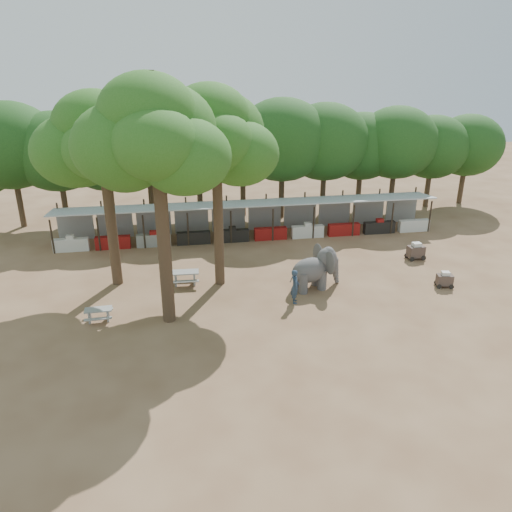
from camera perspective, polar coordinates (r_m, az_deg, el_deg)
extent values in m
plane|color=brown|center=(24.98, 4.21, -8.39)|extent=(100.00, 100.00, 0.00)
cube|color=#A5A9AD|center=(36.70, -0.79, 6.04)|extent=(28.00, 2.99, 0.39)
cylinder|color=#2D2319|center=(36.15, -20.59, 2.17)|extent=(0.12, 0.12, 2.40)
cylinder|color=#2D2319|center=(38.61, -19.96, 3.80)|extent=(0.12, 0.12, 2.80)
cube|color=silver|center=(36.63, -20.37, 1.20)|extent=(2.38, 0.50, 0.90)
cube|color=gray|center=(38.68, -19.90, 3.21)|extent=(2.52, 0.12, 2.00)
cylinder|color=#2D2319|center=(35.70, -16.19, 2.48)|extent=(0.12, 0.12, 2.40)
cylinder|color=#2D2319|center=(38.18, -15.84, 4.10)|extent=(0.12, 0.12, 2.80)
cube|color=maroon|center=(36.18, -16.03, 1.49)|extent=(2.38, 0.50, 0.90)
cube|color=gray|center=(38.26, -15.78, 3.51)|extent=(2.52, 0.12, 2.00)
cylinder|color=#2D2319|center=(35.46, -11.70, 2.78)|extent=(0.12, 0.12, 2.40)
cylinder|color=#2D2319|center=(37.96, -11.63, 4.39)|extent=(0.12, 0.12, 2.80)
cube|color=gray|center=(35.94, -11.60, 1.78)|extent=(2.38, 0.50, 0.90)
cube|color=gray|center=(38.03, -11.59, 3.79)|extent=(2.52, 0.12, 2.00)
cylinder|color=#2D2319|center=(35.44, -7.18, 3.06)|extent=(0.12, 0.12, 2.40)
cylinder|color=#2D2319|center=(37.94, -7.40, 4.66)|extent=(0.12, 0.12, 2.80)
cube|color=black|center=(35.92, -7.14, 2.06)|extent=(2.38, 0.50, 0.90)
cube|color=gray|center=(38.01, -7.37, 4.06)|extent=(2.52, 0.12, 2.00)
cylinder|color=#2D2319|center=(35.64, -2.68, 3.33)|extent=(0.12, 0.12, 2.40)
cylinder|color=#2D2319|center=(38.13, -3.18, 4.90)|extent=(0.12, 0.12, 2.80)
cube|color=black|center=(36.12, -2.71, 2.33)|extent=(2.38, 0.50, 0.90)
cube|color=gray|center=(38.20, -3.16, 4.30)|extent=(2.52, 0.12, 2.00)
cylinder|color=#2D2319|center=(36.05, 1.75, 3.57)|extent=(0.12, 0.12, 2.40)
cylinder|color=#2D2319|center=(38.52, 0.97, 5.11)|extent=(0.12, 0.12, 2.80)
cube|color=maroon|center=(36.53, 1.66, 2.57)|extent=(2.38, 0.50, 0.90)
cube|color=gray|center=(38.59, 0.98, 4.52)|extent=(2.52, 0.12, 2.00)
cylinder|color=#2D2319|center=(36.68, 6.06, 3.78)|extent=(0.12, 0.12, 2.40)
cylinder|color=#2D2319|center=(39.11, 5.03, 5.29)|extent=(0.12, 0.12, 2.80)
cube|color=silver|center=(37.15, 5.91, 2.80)|extent=(2.38, 0.50, 0.90)
cube|color=gray|center=(39.18, 5.03, 4.70)|extent=(2.52, 0.12, 2.00)
cylinder|color=#2D2319|center=(37.51, 10.19, 3.96)|extent=(0.12, 0.12, 2.40)
cylinder|color=#2D2319|center=(39.88, 8.95, 5.43)|extent=(0.12, 0.12, 2.80)
cube|color=maroon|center=(37.96, 10.00, 3.00)|extent=(2.38, 0.50, 0.90)
cube|color=gray|center=(39.95, 8.94, 4.86)|extent=(2.52, 0.12, 2.00)
cylinder|color=#2D2319|center=(38.52, 14.14, 4.12)|extent=(0.12, 0.12, 2.40)
cylinder|color=#2D2319|center=(40.84, 12.70, 5.55)|extent=(0.12, 0.12, 2.80)
cube|color=black|center=(38.97, 13.89, 3.18)|extent=(2.38, 0.50, 0.90)
cube|color=gray|center=(40.90, 12.68, 4.99)|extent=(2.52, 0.12, 2.00)
cylinder|color=#2D2319|center=(39.70, 17.86, 4.25)|extent=(0.12, 0.12, 2.40)
cylinder|color=#2D2319|center=(41.95, 16.27, 5.64)|extent=(0.12, 0.12, 2.80)
cube|color=silver|center=(40.14, 17.58, 3.34)|extent=(2.38, 0.50, 0.90)
cube|color=gray|center=(42.02, 16.24, 5.10)|extent=(2.52, 0.12, 2.00)
cylinder|color=#332316|center=(29.24, -16.40, 5.21)|extent=(0.60, 0.60, 9.20)
cone|color=#332316|center=(28.32, -17.42, 14.14)|extent=(0.57, 0.57, 2.88)
ellipsoid|color=#1A5011|center=(29.02, -19.82, 11.25)|extent=(4.80, 4.80, 3.94)
ellipsoid|color=#1A5011|center=(27.87, -14.67, 10.58)|extent=(4.20, 4.20, 3.44)
ellipsoid|color=#1A5011|center=(29.48, -16.60, 12.96)|extent=(5.20, 5.20, 4.26)
ellipsoid|color=#1A5011|center=(27.20, -17.48, 11.52)|extent=(3.80, 3.80, 3.12)
ellipsoid|color=#1A5011|center=(28.55, -17.99, 14.17)|extent=(4.40, 4.40, 3.61)
cylinder|color=#332316|center=(24.06, -10.64, 3.68)|extent=(0.64, 0.64, 10.40)
cone|color=#332316|center=(22.99, -11.58, 16.07)|extent=(0.61, 0.61, 3.25)
ellipsoid|color=#1A5011|center=(23.57, -14.74, 12.10)|extent=(4.80, 4.80, 3.94)
ellipsoid|color=#1A5011|center=(22.67, -8.15, 11.19)|extent=(4.20, 4.20, 3.44)
ellipsoid|color=#1A5011|center=(24.19, -10.86, 14.10)|extent=(5.20, 5.20, 4.26)
ellipsoid|color=#1A5011|center=(21.86, -11.40, 12.45)|extent=(3.80, 3.80, 3.12)
ellipsoid|color=#1A5011|center=(23.21, -12.30, 15.67)|extent=(4.40, 4.40, 3.61)
cylinder|color=#332316|center=(28.09, -4.39, 5.81)|extent=(0.56, 0.56, 9.60)
cone|color=#332316|center=(27.14, -4.69, 15.58)|extent=(0.53, 0.53, 3.00)
ellipsoid|color=#1A5011|center=(27.55, -7.62, 12.53)|extent=(4.80, 4.80, 3.94)
ellipsoid|color=#1A5011|center=(26.95, -1.86, 11.64)|extent=(4.20, 4.20, 3.44)
ellipsoid|color=#1A5011|center=(28.35, -4.43, 14.15)|extent=(5.20, 5.20, 4.26)
ellipsoid|color=#1A5011|center=(26.02, -4.35, 12.77)|extent=(3.80, 3.80, 3.12)
ellipsoid|color=#1A5011|center=(27.32, -5.38, 15.51)|extent=(4.40, 4.40, 3.61)
cylinder|color=#332316|center=(42.82, -24.64, 5.48)|extent=(0.44, 0.44, 3.74)
ellipsoid|color=#163814|center=(42.05, -25.43, 10.24)|extent=(6.46, 5.95, 5.61)
cylinder|color=#332316|center=(42.06, -20.25, 5.87)|extent=(0.44, 0.44, 3.74)
ellipsoid|color=#163814|center=(41.28, -20.92, 10.73)|extent=(6.46, 5.95, 5.61)
cylinder|color=#332316|center=(41.56, -15.72, 6.22)|extent=(0.44, 0.44, 3.74)
ellipsoid|color=#163814|center=(40.77, -16.25, 11.16)|extent=(6.46, 5.95, 5.61)
cylinder|color=#332316|center=(41.32, -11.11, 6.55)|extent=(0.44, 0.44, 3.74)
ellipsoid|color=#163814|center=(40.52, -11.49, 11.53)|extent=(6.46, 5.95, 5.61)
cylinder|color=#332316|center=(41.35, -6.46, 6.84)|extent=(0.44, 0.44, 3.74)
ellipsoid|color=#163814|center=(40.55, -6.68, 11.82)|extent=(6.46, 5.95, 5.61)
cylinder|color=#332316|center=(41.64, -1.85, 7.07)|extent=(0.44, 0.44, 3.74)
ellipsoid|color=#163814|center=(40.85, -1.91, 12.03)|extent=(6.46, 5.95, 5.61)
cylinder|color=#332316|center=(42.20, 2.68, 7.26)|extent=(0.44, 0.44, 3.74)
ellipsoid|color=#163814|center=(41.42, 2.77, 12.16)|extent=(6.46, 5.95, 5.61)
cylinder|color=#332316|center=(43.01, 7.06, 7.41)|extent=(0.44, 0.44, 3.74)
ellipsoid|color=#163814|center=(42.24, 7.29, 12.21)|extent=(6.46, 5.95, 5.61)
cylinder|color=#332316|center=(44.06, 11.26, 7.50)|extent=(0.44, 0.44, 3.74)
ellipsoid|color=#163814|center=(43.31, 11.62, 12.18)|extent=(6.46, 5.95, 5.61)
cylinder|color=#332316|center=(45.33, 15.25, 7.55)|extent=(0.44, 0.44, 3.74)
ellipsoid|color=#163814|center=(44.60, 15.72, 12.10)|extent=(6.46, 5.95, 5.61)
cylinder|color=#332316|center=(46.80, 19.00, 7.57)|extent=(0.44, 0.44, 3.74)
ellipsoid|color=#163814|center=(46.10, 19.57, 11.96)|extent=(6.46, 5.95, 5.61)
cylinder|color=#332316|center=(48.46, 22.51, 7.56)|extent=(0.44, 0.44, 3.74)
ellipsoid|color=#163814|center=(47.78, 23.16, 11.79)|extent=(6.46, 5.95, 5.61)
ellipsoid|color=#454242|center=(28.70, 6.22, -1.61)|extent=(2.49, 1.82, 1.45)
cylinder|color=#454242|center=(28.38, 5.43, -3.11)|extent=(0.63, 0.63, 1.22)
cylinder|color=#454242|center=(28.92, 4.77, -2.58)|extent=(0.63, 0.63, 1.22)
cylinder|color=#454242|center=(28.95, 7.57, -2.68)|extent=(0.63, 0.63, 1.22)
cylinder|color=#454242|center=(29.49, 6.89, -2.17)|extent=(0.63, 0.63, 1.22)
ellipsoid|color=#454242|center=(29.01, 8.09, -0.33)|extent=(1.45, 1.27, 1.34)
ellipsoid|color=#454242|center=(28.39, 8.42, -0.79)|extent=(0.47, 1.12, 1.38)
ellipsoid|color=#454242|center=(29.41, 7.09, 0.12)|extent=(0.47, 1.12, 1.38)
cone|color=#454242|center=(29.70, 9.07, -1.79)|extent=(0.67, 0.67, 1.52)
imported|color=#26384C|center=(27.14, 4.48, -3.47)|extent=(0.55, 0.75, 1.93)
cube|color=gray|center=(26.60, -17.60, -5.84)|extent=(1.38, 0.69, 0.05)
cube|color=gray|center=(26.81, -18.48, -6.53)|extent=(0.11, 0.54, 0.63)
cube|color=gray|center=(26.70, -16.55, -6.41)|extent=(0.11, 0.54, 0.63)
cube|color=gray|center=(26.29, -17.61, -6.86)|extent=(1.36, 0.28, 0.05)
cube|color=gray|center=(27.16, -17.45, -5.87)|extent=(1.36, 0.28, 0.05)
cube|color=gray|center=(29.54, -8.15, -1.83)|extent=(1.66, 0.83, 0.06)
cube|color=gray|center=(29.72, -9.15, -2.59)|extent=(0.14, 0.65, 0.76)
cube|color=gray|center=(29.69, -7.06, -2.49)|extent=(0.14, 0.65, 0.76)
cube|color=gray|center=(29.13, -8.12, -2.89)|extent=(1.64, 0.34, 0.05)
cube|color=gray|center=(30.21, -8.10, -1.94)|extent=(1.64, 0.34, 0.05)
cube|color=#3B2C26|center=(31.07, 20.75, -2.56)|extent=(0.98, 0.70, 0.62)
cylinder|color=black|center=(30.83, 20.21, -3.31)|extent=(0.27, 0.11, 0.27)
cylinder|color=black|center=(31.06, 21.45, -3.31)|extent=(0.27, 0.11, 0.27)
cylinder|color=black|center=(31.33, 19.90, -2.86)|extent=(0.27, 0.11, 0.27)
cylinder|color=black|center=(31.56, 21.13, -2.85)|extent=(0.27, 0.11, 0.27)
cube|color=silver|center=(30.91, 20.85, -1.88)|extent=(0.51, 0.44, 0.22)
cube|color=#3B2C26|center=(34.61, 17.80, 0.50)|extent=(1.11, 0.71, 0.75)
cylinder|color=black|center=(34.25, 17.40, -0.35)|extent=(0.32, 0.09, 0.32)
cylinder|color=black|center=(34.68, 18.62, -0.23)|extent=(0.32, 0.09, 0.32)
cylinder|color=black|center=(34.81, 16.83, 0.08)|extent=(0.32, 0.09, 0.32)
cylinder|color=black|center=(35.24, 18.04, 0.20)|extent=(0.32, 0.09, 0.32)
cube|color=silver|center=(34.45, 17.89, 1.24)|extent=(0.56, 0.46, 0.27)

